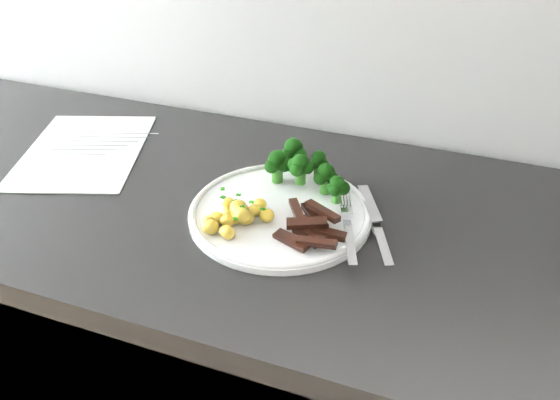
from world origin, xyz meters
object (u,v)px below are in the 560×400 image
(recipe_paper, at_px, (84,150))
(fork, at_px, (349,230))
(broccoli, at_px, (303,166))
(knife, at_px, (378,232))
(potatoes, at_px, (236,216))
(plate, at_px, (280,212))
(counter, at_px, (228,376))
(beef_strips, at_px, (311,226))

(recipe_paper, bearing_deg, fork, -10.21)
(recipe_paper, relative_size, broccoli, 2.34)
(knife, bearing_deg, potatoes, -165.10)
(recipe_paper, height_order, plate, plate)
(counter, bearing_deg, broccoli, 30.48)
(knife, bearing_deg, counter, 178.24)
(plate, height_order, beef_strips, beef_strips)
(counter, height_order, potatoes, potatoes)
(plate, height_order, knife, knife)
(broccoli, xyz_separation_m, potatoes, (-0.06, -0.14, -0.02))
(potatoes, distance_m, fork, 0.17)
(plate, xyz_separation_m, broccoli, (0.01, 0.08, 0.04))
(counter, relative_size, plate, 8.22)
(potatoes, relative_size, knife, 0.55)
(potatoes, bearing_deg, broccoli, 66.57)
(counter, xyz_separation_m, fork, (0.23, -0.03, 0.46))
(recipe_paper, bearing_deg, potatoes, -18.94)
(broccoli, height_order, knife, broccoli)
(counter, height_order, broccoli, broccoli)
(potatoes, distance_m, beef_strips, 0.11)
(counter, bearing_deg, beef_strips, -14.00)
(counter, distance_m, fork, 0.52)
(counter, relative_size, beef_strips, 19.67)
(potatoes, bearing_deg, plate, 47.86)
(broccoli, xyz_separation_m, fork, (0.11, -0.11, -0.03))
(counter, height_order, fork, fork)
(broccoli, relative_size, beef_strips, 1.26)
(plate, xyz_separation_m, knife, (0.16, -0.00, 0.00))
(fork, bearing_deg, beef_strips, -167.35)
(beef_strips, bearing_deg, fork, 12.65)
(plate, bearing_deg, recipe_paper, 170.28)
(plate, distance_m, beef_strips, 0.07)
(plate, distance_m, knife, 0.16)
(potatoes, relative_size, beef_strips, 0.88)
(fork, bearing_deg, potatoes, -169.50)
(counter, bearing_deg, plate, -3.84)
(beef_strips, xyz_separation_m, fork, (0.05, 0.01, -0.00))
(beef_strips, bearing_deg, knife, 21.02)
(potatoes, xyz_separation_m, beef_strips, (0.11, 0.02, -0.00))
(beef_strips, height_order, knife, beef_strips)
(potatoes, bearing_deg, fork, 10.50)
(knife, bearing_deg, broccoli, 150.33)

